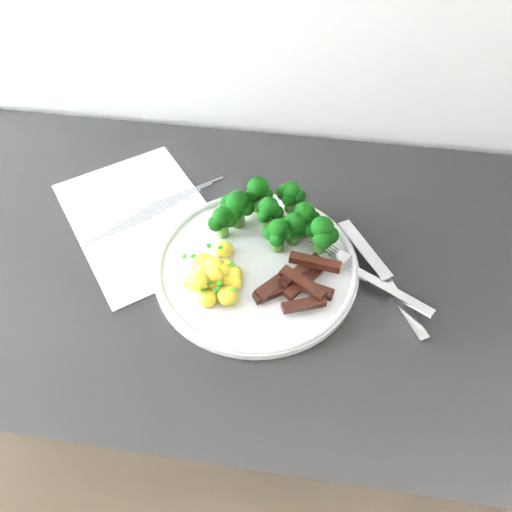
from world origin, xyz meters
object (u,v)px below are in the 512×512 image
potatoes (216,275)px  beef_strips (297,283)px  recipe_paper (142,217)px  fork (372,278)px  knife (391,290)px  plate (256,265)px  counter (207,385)px  broccoli (276,215)px

potatoes → beef_strips: 0.12m
recipe_paper → fork: 0.38m
recipe_paper → knife: size_ratio=1.79×
plate → fork: fork is taller
recipe_paper → fork: (0.37, -0.08, 0.02)m
potatoes → counter: bearing=139.1°
broccoli → beef_strips: 0.11m
recipe_paper → beef_strips: beef_strips is taller
knife → potatoes: bearing=-174.6°
broccoli → fork: 0.17m
fork → beef_strips: bearing=-166.0°
plate → fork: (0.17, -0.01, 0.01)m
plate → potatoes: bearing=-141.1°
knife → broccoli: bearing=154.4°
counter → broccoli: (0.14, 0.05, 0.52)m
broccoli → beef_strips: size_ratio=1.63×
broccoli → counter: bearing=-158.3°
recipe_paper → plate: 0.22m
broccoli → knife: 0.20m
counter → recipe_paper: bearing=142.9°
counter → broccoli: broccoli is taller
potatoes → fork: (0.22, 0.03, -0.01)m
recipe_paper → beef_strips: bearing=-22.8°
counter → beef_strips: beef_strips is taller
counter → fork: 0.57m
broccoli → potatoes: (-0.07, -0.11, -0.02)m
plate → beef_strips: bearing=-28.0°
broccoli → fork: size_ratio=1.09×
potatoes → fork: 0.22m
fork → knife: bearing=-19.9°
knife → beef_strips: bearing=-173.5°
potatoes → knife: potatoes is taller
beef_strips → counter: bearing=165.3°
recipe_paper → knife: knife is taller
potatoes → fork: bearing=8.9°
fork → plate: bearing=177.6°
potatoes → beef_strips: potatoes is taller
plate → potatoes: (-0.05, -0.04, 0.02)m
broccoli → potatoes: 0.13m
plate → knife: 0.20m
recipe_paper → beef_strips: (0.26, -0.11, 0.02)m
counter → fork: size_ratio=13.80×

